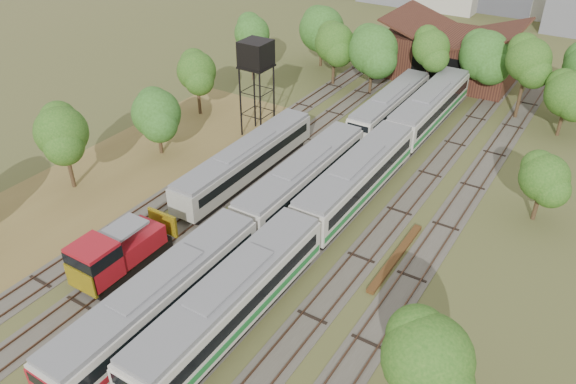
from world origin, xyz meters
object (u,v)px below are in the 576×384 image
Objects in this scene: railcar_red_set at (242,230)px; water_tower at (256,56)px; railcar_green_set at (356,179)px; shunter_locomotive at (115,255)px.

water_tower is (-10.43, 17.02, 6.45)m from railcar_red_set.
shunter_locomotive is (-10.00, -17.89, -0.30)m from railcar_green_set.
railcar_red_set is 20.97m from water_tower.
water_tower is at bearing 121.51° from railcar_red_set.
railcar_red_set is at bearing 49.18° from shunter_locomotive.
water_tower reaches higher than railcar_red_set.
railcar_red_set is 0.66× the size of railcar_green_set.
water_tower reaches higher than shunter_locomotive.
water_tower reaches higher than railcar_green_set.
railcar_green_set is 6.43× the size of shunter_locomotive.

